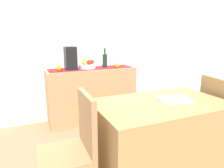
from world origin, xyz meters
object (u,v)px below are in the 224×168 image
at_px(coffee_maker, 71,58).
at_px(fruit_bowl, 87,66).
at_px(open_book, 174,99).
at_px(dining_table, 159,140).
at_px(chair_by_corner, 222,133).
at_px(sideboard_console, 92,95).
at_px(wine_bottle, 105,60).

bearing_deg(coffee_maker, fruit_bowl, 0.00).
height_order(fruit_bowl, coffee_maker, coffee_maker).
bearing_deg(open_book, dining_table, -166.85).
height_order(coffee_maker, chair_by_corner, coffee_maker).
distance_m(fruit_bowl, open_book, 1.57).
distance_m(open_book, chair_by_corner, 0.86).
height_order(sideboard_console, open_book, sideboard_console).
relative_size(coffee_maker, chair_by_corner, 0.37).
bearing_deg(wine_bottle, chair_by_corner, -61.89).
bearing_deg(sideboard_console, coffee_maker, 180.00).
xyz_separation_m(sideboard_console, fruit_bowl, (-0.06, 0.00, 0.45)).
distance_m(sideboard_console, wine_bottle, 0.58).
distance_m(wine_bottle, dining_table, 1.62).
xyz_separation_m(coffee_maker, dining_table, (0.48, -1.51, -0.63)).
bearing_deg(wine_bottle, dining_table, -91.95).
bearing_deg(open_book, sideboard_console, 117.27).
distance_m(coffee_maker, chair_by_corner, 2.15).
relative_size(open_book, chair_by_corner, 0.31).
height_order(wine_bottle, dining_table, wine_bottle).
relative_size(wine_bottle, chair_by_corner, 0.33).
bearing_deg(fruit_bowl, chair_by_corner, -54.09).
xyz_separation_m(fruit_bowl, chair_by_corner, (1.09, -1.51, -0.61)).
height_order(dining_table, open_book, open_book).
relative_size(sideboard_console, wine_bottle, 4.48).
bearing_deg(coffee_maker, chair_by_corner, -48.41).
height_order(wine_bottle, chair_by_corner, wine_bottle).
bearing_deg(dining_table, chair_by_corner, 0.20).
height_order(sideboard_console, coffee_maker, coffee_maker).
distance_m(coffee_maker, dining_table, 1.71).
height_order(sideboard_console, fruit_bowl, fruit_bowl).
relative_size(coffee_maker, dining_table, 0.28).
height_order(fruit_bowl, open_book, fruit_bowl).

